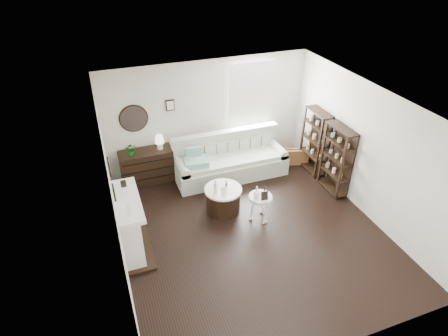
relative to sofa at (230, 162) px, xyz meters
name	(u,v)px	position (x,y,z in m)	size (l,w,h in m)	color
room	(237,102)	(0.41, 0.62, 1.25)	(5.50, 5.50, 5.50)	black
fireplace	(130,227)	(-2.64, -1.78, 0.19)	(0.50, 1.40, 1.84)	white
shelf_unit_far	(315,142)	(2.01, -0.53, 0.46)	(0.30, 0.80, 1.60)	black
shelf_unit_near	(337,160)	(2.01, -1.43, 0.46)	(0.30, 0.80, 1.60)	black
sofa	(230,162)	(0.00, 0.00, 0.00)	(2.70, 0.93, 1.05)	beige
quilt	(196,162)	(-0.88, -0.14, 0.26)	(0.55, 0.45, 0.14)	#268E5F
suitcase	(296,156)	(1.78, -0.13, -0.14)	(0.62, 0.21, 0.41)	brown
dresser	(147,166)	(-1.95, 0.39, 0.06)	(1.22, 0.52, 0.81)	black
table_lamp	(159,142)	(-1.59, 0.39, 0.64)	(0.22, 0.22, 0.35)	white
potted_plant	(131,149)	(-2.25, 0.34, 0.61)	(0.26, 0.23, 0.29)	#185419
drum_table	(223,199)	(-0.63, -1.27, -0.07)	(0.79, 0.79, 0.55)	black
pedestal_table	(260,198)	(-0.02, -1.82, 0.19)	(0.49, 0.49, 0.59)	white
eiffel_drum	(226,183)	(-0.54, -1.22, 0.30)	(0.11, 0.11, 0.19)	black
bottle_drum	(215,187)	(-0.82, -1.36, 0.36)	(0.08, 0.08, 0.32)	silver
card_frame_drum	(224,191)	(-0.68, -1.47, 0.30)	(0.14, 0.01, 0.19)	white
eiffel_ped	(264,191)	(0.08, -1.79, 0.34)	(0.11, 0.11, 0.19)	black
flask_ped	(257,191)	(-0.10, -1.80, 0.37)	(0.13, 0.13, 0.25)	silver
card_frame_ped	(264,196)	(0.00, -1.95, 0.34)	(0.14, 0.01, 0.19)	black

